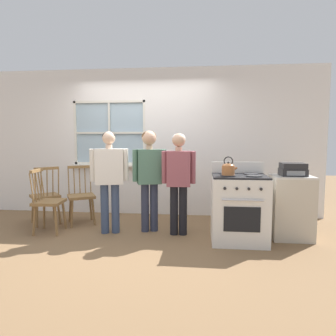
% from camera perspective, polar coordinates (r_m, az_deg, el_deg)
% --- Properties ---
extents(ground_plane, '(16.00, 16.00, 0.00)m').
position_cam_1_polar(ground_plane, '(4.47, -7.36, -12.96)').
color(ground_plane, brown).
extents(wall_back, '(6.40, 0.16, 2.70)m').
position_cam_1_polar(wall_back, '(5.60, -3.66, 4.73)').
color(wall_back, white).
rests_on(wall_back, ground_plane).
extents(chair_by_window, '(0.44, 0.46, 0.97)m').
position_cam_1_polar(chair_by_window, '(4.90, -21.93, -6.11)').
color(chair_by_window, olive).
rests_on(chair_by_window, ground_plane).
extents(chair_near_wall, '(0.56, 0.55, 0.97)m').
position_cam_1_polar(chair_near_wall, '(5.22, -16.22, -5.22)').
color(chair_near_wall, olive).
rests_on(chair_near_wall, ground_plane).
extents(chair_center_cluster, '(0.58, 0.58, 0.97)m').
position_cam_1_polar(chair_center_cluster, '(5.39, -22.31, -5.08)').
color(chair_center_cluster, olive).
rests_on(chair_center_cluster, ground_plane).
extents(person_elderly_left, '(0.57, 0.31, 1.52)m').
position_cam_1_polar(person_elderly_left, '(4.53, -11.10, -0.87)').
color(person_elderly_left, '#384766').
rests_on(person_elderly_left, ground_plane).
extents(person_teen_center, '(0.52, 0.31, 1.54)m').
position_cam_1_polar(person_teen_center, '(4.53, -3.58, -0.43)').
color(person_teen_center, '#2D3347').
rests_on(person_teen_center, ground_plane).
extents(person_adult_right, '(0.50, 0.23, 1.50)m').
position_cam_1_polar(person_adult_right, '(4.37, 2.04, -1.31)').
color(person_adult_right, black).
rests_on(person_adult_right, ground_plane).
extents(stove, '(0.74, 0.68, 1.08)m').
position_cam_1_polar(stove, '(4.26, 13.35, -7.36)').
color(stove, white).
rests_on(stove, ground_plane).
extents(kettle, '(0.21, 0.17, 0.25)m').
position_cam_1_polar(kettle, '(4.03, 11.41, -0.12)').
color(kettle, '#A86638').
rests_on(kettle, stove).
extents(potted_plant, '(0.12, 0.12, 0.28)m').
position_cam_1_polar(potted_plant, '(5.67, -10.15, 1.65)').
color(potted_plant, beige).
rests_on(potted_plant, wall_back).
extents(side_counter, '(0.55, 0.50, 0.90)m').
position_cam_1_polar(side_counter, '(4.64, 22.36, -6.86)').
color(side_counter, beige).
rests_on(side_counter, ground_plane).
extents(stereo, '(0.34, 0.29, 0.18)m').
position_cam_1_polar(stereo, '(4.54, 22.68, -0.27)').
color(stereo, '#232326').
rests_on(stereo, side_counter).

